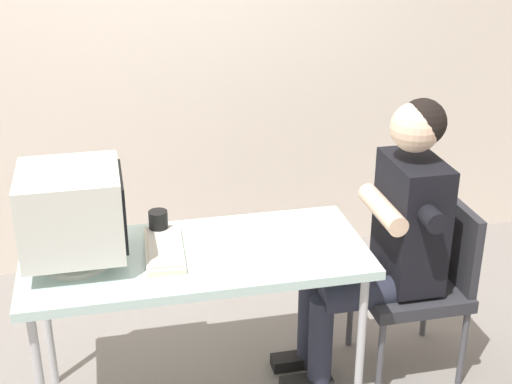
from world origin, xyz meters
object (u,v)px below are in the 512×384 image
at_px(crt_monitor, 72,212).
at_px(office_chair, 422,276).
at_px(desk, 196,264).
at_px(keyboard, 164,249).
at_px(person_seated, 389,231).
at_px(desk_mug, 158,223).

xyz_separation_m(crt_monitor, office_chair, (1.53, 0.03, -0.50)).
bearing_deg(crt_monitor, desk, -1.47).
relative_size(desk, keyboard, 3.49).
distance_m(keyboard, office_chair, 1.22).
height_order(desk, person_seated, person_seated).
height_order(desk, desk_mug, desk_mug).
height_order(keyboard, desk_mug, desk_mug).
bearing_deg(office_chair, desk, -177.68).
xyz_separation_m(desk, desk_mug, (-0.13, 0.20, 0.11)).
bearing_deg(desk_mug, desk, -56.77).
bearing_deg(desk, keyboard, 166.06).
relative_size(office_chair, desk_mug, 7.67).
xyz_separation_m(desk, office_chair, (1.06, 0.04, -0.22)).
bearing_deg(keyboard, crt_monitor, -176.85).
bearing_deg(person_seated, keyboard, -179.34).
distance_m(keyboard, desk_mug, 0.18).
bearing_deg(desk_mug, person_seated, -9.05).
height_order(keyboard, person_seated, person_seated).
relative_size(desk, crt_monitor, 3.55).
relative_size(person_seated, desk_mug, 12.24).
relative_size(keyboard, desk_mug, 3.74).
bearing_deg(crt_monitor, keyboard, 3.15).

